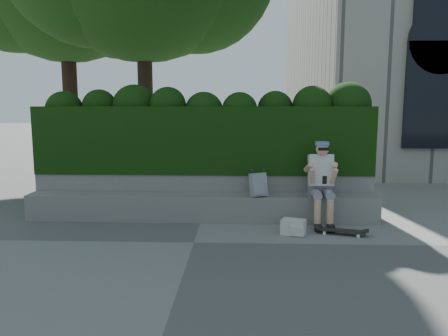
{
  "coord_description": "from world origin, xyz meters",
  "views": [
    {
      "loc": [
        0.67,
        -6.08,
        1.98
      ],
      "look_at": [
        0.4,
        1.0,
        0.95
      ],
      "focal_mm": 35.0,
      "sensor_mm": 36.0,
      "label": 1
    }
  ],
  "objects_px": {
    "skateboard": "(341,231)",
    "backpack_ground": "(293,227)",
    "person": "(321,180)",
    "backpack_plaid": "(258,185)"
  },
  "relations": [
    {
      "from": "backpack_plaid",
      "to": "backpack_ground",
      "type": "relative_size",
      "value": 1.11
    },
    {
      "from": "skateboard",
      "to": "backpack_plaid",
      "type": "relative_size",
      "value": 1.87
    },
    {
      "from": "person",
      "to": "backpack_ground",
      "type": "distance_m",
      "value": 1.01
    },
    {
      "from": "skateboard",
      "to": "backpack_ground",
      "type": "relative_size",
      "value": 2.09
    },
    {
      "from": "skateboard",
      "to": "backpack_plaid",
      "type": "bearing_deg",
      "value": 168.01
    },
    {
      "from": "skateboard",
      "to": "backpack_plaid",
      "type": "height_order",
      "value": "backpack_plaid"
    },
    {
      "from": "skateboard",
      "to": "backpack_ground",
      "type": "distance_m",
      "value": 0.74
    },
    {
      "from": "person",
      "to": "backpack_plaid",
      "type": "bearing_deg",
      "value": 175.49
    },
    {
      "from": "backpack_ground",
      "to": "skateboard",
      "type": "bearing_deg",
      "value": 20.54
    },
    {
      "from": "skateboard",
      "to": "backpack_ground",
      "type": "xyz_separation_m",
      "value": [
        -0.74,
        -0.0,
        0.05
      ]
    }
  ]
}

